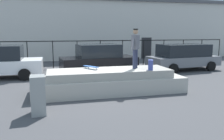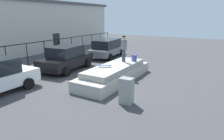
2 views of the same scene
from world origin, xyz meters
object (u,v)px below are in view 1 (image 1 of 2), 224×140
at_px(skateboard, 91,67).
at_px(car_grey_hatchback_far, 183,57).
at_px(skateboarder, 135,46).
at_px(utility_box, 38,95).
at_px(backpack, 151,65).
at_px(car_black_sedan_mid, 99,59).

distance_m(skateboard, car_grey_hatchback_far, 7.95).
relative_size(skateboarder, car_grey_hatchback_far, 0.35).
relative_size(skateboard, utility_box, 0.65).
bearing_deg(utility_box, car_grey_hatchback_far, 33.11).
bearing_deg(skateboard, car_grey_hatchback_far, 30.39).
bearing_deg(backpack, car_grey_hatchback_far, -18.76).
distance_m(skateboard, utility_box, 3.24).
xyz_separation_m(skateboarder, car_black_sedan_mid, (-0.80, 4.36, -1.05)).
bearing_deg(utility_box, backpack, 16.96).
bearing_deg(skateboarder, backpack, -48.46).
xyz_separation_m(backpack, car_grey_hatchback_far, (4.46, 4.88, -0.27)).
distance_m(backpack, utility_box, 4.76).
height_order(car_grey_hatchback_far, utility_box, car_grey_hatchback_far).
height_order(backpack, utility_box, backpack).
distance_m(skateboard, backpack, 2.55).
bearing_deg(car_grey_hatchback_far, backpack, -132.46).
bearing_deg(car_black_sedan_mid, backpack, -75.30).
height_order(skateboarder, car_grey_hatchback_far, skateboarder).
relative_size(skateboard, car_grey_hatchback_far, 0.16).
xyz_separation_m(skateboard, backpack, (2.39, -0.86, 0.11)).
xyz_separation_m(skateboard, car_grey_hatchback_far, (6.86, 4.02, -0.15)).
height_order(skateboarder, car_black_sedan_mid, skateboarder).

